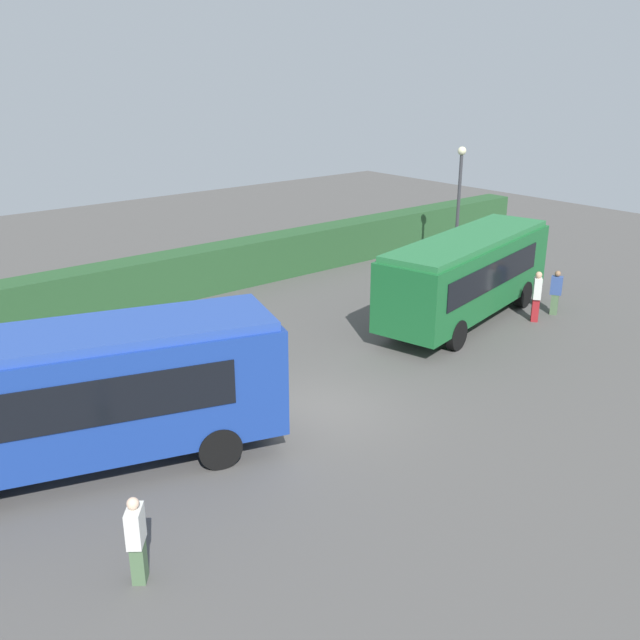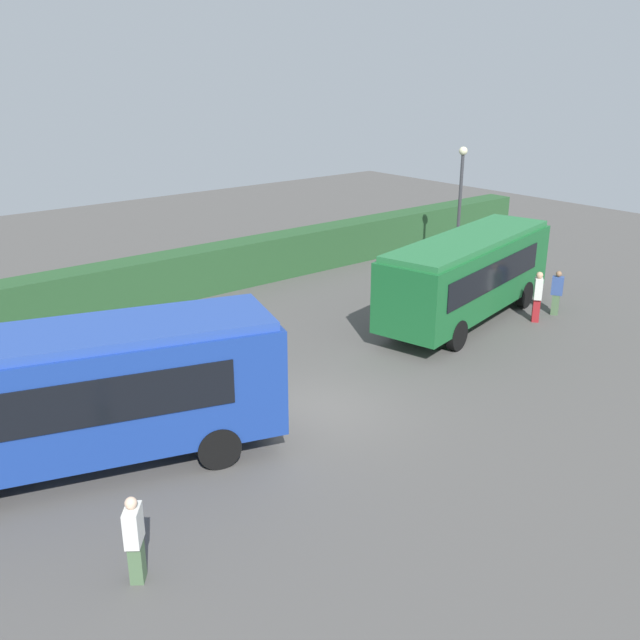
# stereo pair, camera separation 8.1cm
# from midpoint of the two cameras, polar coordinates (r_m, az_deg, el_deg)

# --- Properties ---
(ground_plane) EXTENTS (64.00, 64.00, 0.00)m
(ground_plane) POSITION_cam_midpoint_polar(r_m,az_deg,el_deg) (18.73, -0.36, -7.41)
(ground_plane) COLOR #514F4C
(bus_blue) EXTENTS (8.94, 4.95, 3.29)m
(bus_blue) POSITION_cam_midpoint_polar(r_m,az_deg,el_deg) (16.35, -18.57, -5.44)
(bus_blue) COLOR navy
(bus_blue) RESTS_ON ground_plane
(bus_green) EXTENTS (8.98, 4.15, 3.05)m
(bus_green) POSITION_cam_midpoint_polar(r_m,az_deg,el_deg) (25.23, 11.71, 3.77)
(bus_green) COLOR #19602D
(bus_green) RESTS_ON ground_plane
(person_left) EXTENTS (0.50, 0.54, 1.70)m
(person_left) POSITION_cam_midpoint_polar(r_m,az_deg,el_deg) (13.17, -14.77, -16.65)
(person_left) COLOR #4C6B47
(person_left) RESTS_ON ground_plane
(person_center) EXTENTS (0.46, 0.39, 1.71)m
(person_center) POSITION_cam_midpoint_polar(r_m,az_deg,el_deg) (28.05, 10.44, 3.65)
(person_center) COLOR #4C6B47
(person_center) RESTS_ON ground_plane
(person_right) EXTENTS (0.49, 0.46, 1.83)m
(person_right) POSITION_cam_midpoint_polar(r_m,az_deg,el_deg) (25.98, 16.99, 1.94)
(person_right) COLOR maroon
(person_right) RESTS_ON ground_plane
(person_far) EXTENTS (0.42, 0.47, 1.64)m
(person_far) POSITION_cam_midpoint_polar(r_m,az_deg,el_deg) (26.96, 18.40, 2.19)
(person_far) COLOR #4C6B47
(person_far) RESTS_ON ground_plane
(hedge_row) EXTENTS (44.00, 1.29, 1.81)m
(hedge_row) POSITION_cam_midpoint_polar(r_m,az_deg,el_deg) (27.14, -15.15, 2.73)
(hedge_row) COLOR #27502A
(hedge_row) RESTS_ON ground_plane
(traffic_cone) EXTENTS (0.36, 0.36, 0.60)m
(traffic_cone) POSITION_cam_midpoint_polar(r_m,az_deg,el_deg) (22.98, -22.23, -2.82)
(traffic_cone) COLOR orange
(traffic_cone) RESTS_ON ground_plane
(lamppost) EXTENTS (0.36, 0.36, 5.38)m
(lamppost) POSITION_cam_midpoint_polar(r_m,az_deg,el_deg) (31.30, 11.08, 9.92)
(lamppost) COLOR #38383D
(lamppost) RESTS_ON ground_plane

